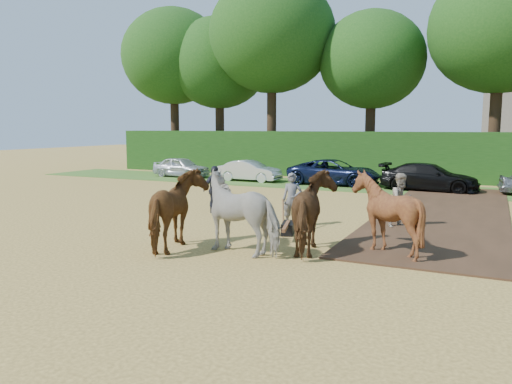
{
  "coord_description": "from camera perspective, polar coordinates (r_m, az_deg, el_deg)",
  "views": [
    {
      "loc": [
        3.12,
        -13.25,
        3.32
      ],
      "look_at": [
        -3.19,
        -0.08,
        1.4
      ],
      "focal_mm": 35.0,
      "sensor_mm": 36.0,
      "label": 1
    }
  ],
  "objects": [
    {
      "name": "spectator_far",
      "position": [
        19.34,
        -4.8,
        0.31
      ],
      "size": [
        0.75,
        1.15,
        1.82
      ],
      "primitive_type": "imported",
      "rotation": [
        0.0,
        0.0,
        1.26
      ],
      "color": "#23252F",
      "rests_on": "ground"
    },
    {
      "name": "ground",
      "position": [
        14.01,
        12.08,
        -6.39
      ],
      "size": [
        120.0,
        120.0,
        0.0
      ],
      "primitive_type": "plane",
      "color": "gold",
      "rests_on": "ground"
    },
    {
      "name": "church",
      "position": [
        69.05,
        27.05,
        15.37
      ],
      "size": [
        5.2,
        5.2,
        27.0
      ],
      "color": "slate",
      "rests_on": "ground"
    },
    {
      "name": "spectator_near",
      "position": [
        17.11,
        16.28,
        -0.93
      ],
      "size": [
        1.09,
        1.11,
        1.81
      ],
      "primitive_type": "imported",
      "rotation": [
        0.0,
        0.0,
        0.89
      ],
      "color": "#B9AF91",
      "rests_on": "ground"
    },
    {
      "name": "plough_team",
      "position": [
        13.35,
        2.9,
        -2.24
      ],
      "size": [
        7.2,
        5.98,
        2.15
      ],
      "color": "brown",
      "rests_on": "ground"
    },
    {
      "name": "grass_verge",
      "position": [
        27.63,
        18.93,
        0.21
      ],
      "size": [
        50.0,
        5.0,
        0.03
      ],
      "primitive_type": "cube",
      "color": "#38601E",
      "rests_on": "ground"
    },
    {
      "name": "earth_strip",
      "position": [
        20.58,
        20.76,
        -2.21
      ],
      "size": [
        4.5,
        17.0,
        0.05
      ],
      "primitive_type": "cube",
      "color": "#472D1C",
      "rests_on": "ground"
    },
    {
      "name": "parked_cars",
      "position": [
        27.53,
        22.03,
        1.48
      ],
      "size": [
        35.98,
        3.35,
        1.46
      ],
      "color": "silver",
      "rests_on": "ground"
    },
    {
      "name": "hedgerow",
      "position": [
        31.96,
        20.0,
        3.78
      ],
      "size": [
        46.0,
        1.6,
        3.0
      ],
      "primitive_type": "cube",
      "color": "#14380F",
      "rests_on": "ground"
    },
    {
      "name": "treeline",
      "position": [
        35.72,
        18.28,
        16.23
      ],
      "size": [
        48.7,
        10.6,
        14.21
      ],
      "color": "#382616",
      "rests_on": "ground"
    }
  ]
}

